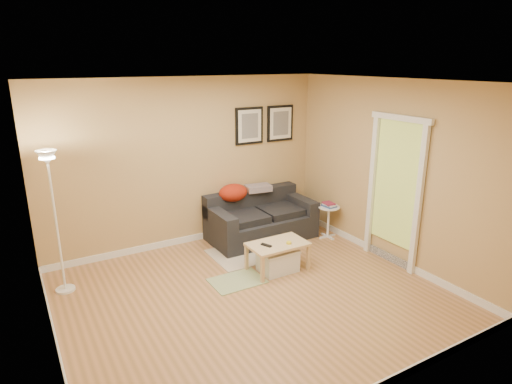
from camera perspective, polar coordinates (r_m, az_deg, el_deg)
floor at (r=5.60m, az=-0.48°, el=-13.40°), size 4.50×4.50×0.00m
ceiling at (r=4.84m, az=-0.56°, el=14.21°), size 4.50×4.50×0.00m
wall_back at (r=6.82m, az=-8.92°, el=3.76°), size 4.50×0.00×4.50m
wall_front at (r=3.60m, az=15.72°, el=-8.90°), size 4.50×0.00×4.50m
wall_left at (r=4.47m, az=-26.51°, el=-4.93°), size 0.00×4.00×4.00m
wall_right at (r=6.45m, az=17.12°, el=2.44°), size 0.00×4.00×4.00m
baseboard_back at (r=7.20m, az=-8.44°, el=-5.99°), size 4.50×0.02×0.10m
baseboard_left at (r=5.04m, az=-24.45°, el=-18.27°), size 0.02×4.00×0.10m
baseboard_right at (r=6.85m, az=16.16°, el=-7.74°), size 0.02×4.00×0.10m
sofa at (r=7.12m, az=0.70°, el=-3.24°), size 1.70×0.90×0.75m
red_throw at (r=7.05m, az=-3.01°, el=-0.10°), size 0.48×0.36×0.28m
plaid_throw at (r=7.26m, az=0.28°, el=0.53°), size 0.45×0.32×0.10m
framed_print_left at (r=7.16m, az=-0.89°, el=8.65°), size 0.50×0.04×0.60m
framed_print_right at (r=7.47m, az=3.17°, el=8.97°), size 0.50×0.04×0.60m
area_rug at (r=6.74m, az=-0.50°, el=-7.84°), size 1.25×0.85×0.01m
green_runner at (r=5.93m, az=-2.47°, el=-11.53°), size 0.70×0.50×0.01m
coffee_table at (r=6.14m, az=2.83°, el=-8.43°), size 0.84×0.54×0.41m
remote_control at (r=5.96m, az=1.35°, el=-6.97°), size 0.11×0.17×0.02m
tape_roll at (r=6.04m, az=4.32°, el=-6.64°), size 0.07×0.07×0.03m
storage_bin at (r=6.13m, az=2.88°, el=-8.90°), size 0.52×0.38×0.32m
side_table at (r=7.29m, az=9.42°, el=-3.88°), size 0.35×0.35×0.54m
book_stack at (r=7.19m, az=9.53°, el=-1.62°), size 0.20×0.24×0.07m
floor_lamp at (r=5.87m, az=-24.61°, el=-4.21°), size 0.24×0.24×1.83m
doorway at (r=6.39m, az=17.58°, el=-0.30°), size 0.12×1.01×2.13m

